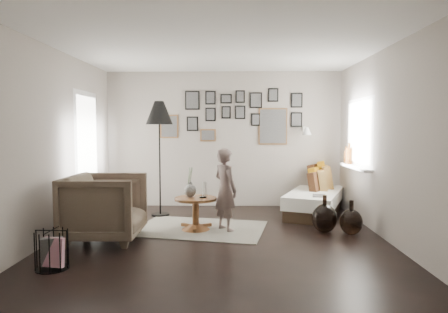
{
  "coord_description": "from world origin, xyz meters",
  "views": [
    {
      "loc": [
        0.18,
        -5.32,
        1.51
      ],
      "look_at": [
        0.05,
        0.5,
        1.1
      ],
      "focal_mm": 32.0,
      "sensor_mm": 36.0,
      "label": 1
    }
  ],
  "objects_px": {
    "demijohn_large": "(324,218)",
    "demijohn_small": "(351,222)",
    "floor_lamp": "(159,117)",
    "magazine_basket": "(52,250)",
    "daybed": "(314,197)",
    "child": "(225,189)",
    "vase": "(190,188)",
    "pedestal_table": "(196,215)",
    "armchair": "(105,207)"
  },
  "relations": [
    {
      "from": "demijohn_large",
      "to": "demijohn_small",
      "type": "bearing_deg",
      "value": -18.92
    },
    {
      "from": "floor_lamp",
      "to": "magazine_basket",
      "type": "xyz_separation_m",
      "value": [
        -0.69,
        -2.66,
        -1.5
      ]
    },
    {
      "from": "daybed",
      "to": "demijohn_small",
      "type": "distance_m",
      "value": 1.5
    },
    {
      "from": "child",
      "to": "vase",
      "type": "bearing_deg",
      "value": 49.19
    },
    {
      "from": "vase",
      "to": "magazine_basket",
      "type": "relative_size",
      "value": 1.06
    },
    {
      "from": "demijohn_small",
      "to": "floor_lamp",
      "type": "bearing_deg",
      "value": 157.8
    },
    {
      "from": "pedestal_table",
      "to": "vase",
      "type": "xyz_separation_m",
      "value": [
        -0.08,
        0.02,
        0.4
      ]
    },
    {
      "from": "vase",
      "to": "demijohn_large",
      "type": "relative_size",
      "value": 0.82
    },
    {
      "from": "floor_lamp",
      "to": "demijohn_large",
      "type": "relative_size",
      "value": 3.63
    },
    {
      "from": "magazine_basket",
      "to": "demijohn_small",
      "type": "relative_size",
      "value": 0.84
    },
    {
      "from": "daybed",
      "to": "demijohn_large",
      "type": "xyz_separation_m",
      "value": [
        -0.13,
        -1.36,
        -0.08
      ]
    },
    {
      "from": "pedestal_table",
      "to": "daybed",
      "type": "xyz_separation_m",
      "value": [
        2.01,
        1.27,
        0.06
      ]
    },
    {
      "from": "daybed",
      "to": "magazine_basket",
      "type": "xyz_separation_m",
      "value": [
        -3.4,
        -2.94,
        -0.08
      ]
    },
    {
      "from": "daybed",
      "to": "pedestal_table",
      "type": "bearing_deg",
      "value": -126.21
    },
    {
      "from": "floor_lamp",
      "to": "demijohn_large",
      "type": "distance_m",
      "value": 3.18
    },
    {
      "from": "floor_lamp",
      "to": "child",
      "type": "xyz_separation_m",
      "value": [
        1.15,
        -0.99,
        -1.09
      ]
    },
    {
      "from": "magazine_basket",
      "to": "demijohn_small",
      "type": "distance_m",
      "value": 3.91
    },
    {
      "from": "armchair",
      "to": "pedestal_table",
      "type": "bearing_deg",
      "value": -65.14
    },
    {
      "from": "pedestal_table",
      "to": "floor_lamp",
      "type": "height_order",
      "value": "floor_lamp"
    },
    {
      "from": "armchair",
      "to": "magazine_basket",
      "type": "relative_size",
      "value": 2.37
    },
    {
      "from": "armchair",
      "to": "floor_lamp",
      "type": "bearing_deg",
      "value": -17.42
    },
    {
      "from": "floor_lamp",
      "to": "armchair",
      "type": "bearing_deg",
      "value": -106.67
    },
    {
      "from": "daybed",
      "to": "demijohn_small",
      "type": "xyz_separation_m",
      "value": [
        0.22,
        -1.48,
        -0.1
      ]
    },
    {
      "from": "daybed",
      "to": "demijohn_large",
      "type": "height_order",
      "value": "daybed"
    },
    {
      "from": "demijohn_large",
      "to": "child",
      "type": "height_order",
      "value": "child"
    },
    {
      "from": "vase",
      "to": "demijohn_large",
      "type": "xyz_separation_m",
      "value": [
        1.96,
        -0.12,
        -0.42
      ]
    },
    {
      "from": "vase",
      "to": "magazine_basket",
      "type": "bearing_deg",
      "value": -127.78
    },
    {
      "from": "demijohn_large",
      "to": "demijohn_small",
      "type": "relative_size",
      "value": 1.1
    },
    {
      "from": "magazine_basket",
      "to": "demijohn_large",
      "type": "xyz_separation_m",
      "value": [
        3.27,
        1.58,
        0.0
      ]
    },
    {
      "from": "vase",
      "to": "floor_lamp",
      "type": "height_order",
      "value": "floor_lamp"
    },
    {
      "from": "pedestal_table",
      "to": "demijohn_small",
      "type": "relative_size",
      "value": 1.26
    },
    {
      "from": "vase",
      "to": "floor_lamp",
      "type": "distance_m",
      "value": 1.58
    },
    {
      "from": "vase",
      "to": "armchair",
      "type": "height_order",
      "value": "vase"
    },
    {
      "from": "demijohn_small",
      "to": "child",
      "type": "bearing_deg",
      "value": 173.29
    },
    {
      "from": "floor_lamp",
      "to": "demijohn_small",
      "type": "height_order",
      "value": "floor_lamp"
    },
    {
      "from": "armchair",
      "to": "floor_lamp",
      "type": "xyz_separation_m",
      "value": [
        0.46,
        1.54,
        1.25
      ]
    },
    {
      "from": "armchair",
      "to": "vase",
      "type": "bearing_deg",
      "value": -62.69
    },
    {
      "from": "vase",
      "to": "demijohn_large",
      "type": "bearing_deg",
      "value": -3.37
    },
    {
      "from": "daybed",
      "to": "demijohn_small",
      "type": "bearing_deg",
      "value": -59.85
    },
    {
      "from": "daybed",
      "to": "demijohn_small",
      "type": "relative_size",
      "value": 3.97
    },
    {
      "from": "vase",
      "to": "armchair",
      "type": "distance_m",
      "value": 1.25
    },
    {
      "from": "pedestal_table",
      "to": "child",
      "type": "xyz_separation_m",
      "value": [
        0.44,
        -0.01,
        0.39
      ]
    },
    {
      "from": "armchair",
      "to": "magazine_basket",
      "type": "bearing_deg",
      "value": 167.93
    },
    {
      "from": "pedestal_table",
      "to": "armchair",
      "type": "distance_m",
      "value": 1.32
    },
    {
      "from": "floor_lamp",
      "to": "pedestal_table",
      "type": "bearing_deg",
      "value": -54.28
    },
    {
      "from": "daybed",
      "to": "demijohn_large",
      "type": "distance_m",
      "value": 1.37
    },
    {
      "from": "pedestal_table",
      "to": "daybed",
      "type": "distance_m",
      "value": 2.37
    },
    {
      "from": "demijohn_large",
      "to": "demijohn_small",
      "type": "height_order",
      "value": "demijohn_large"
    },
    {
      "from": "daybed",
      "to": "child",
      "type": "height_order",
      "value": "child"
    },
    {
      "from": "vase",
      "to": "demijohn_large",
      "type": "height_order",
      "value": "vase"
    }
  ]
}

